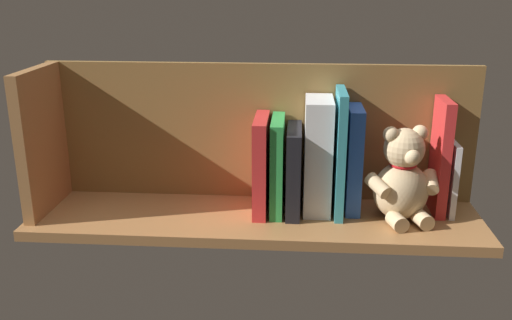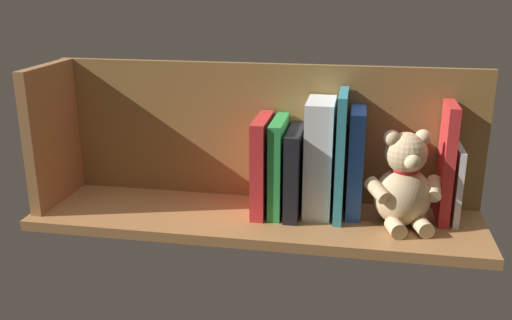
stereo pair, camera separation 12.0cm
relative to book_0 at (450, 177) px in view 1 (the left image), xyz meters
The scene contains 12 objects.
ground_plane 42.95cm from the book_0, ahead, with size 97.01×26.25×2.20cm, color #9E6B3D.
shelf_back_panel 42.90cm from the book_0, ahead, with size 97.01×1.50×31.19cm, color olive.
shelf_side_divider 88.66cm from the book_0, ahead, with size 2.40×20.25×31.19cm, color #9E6B3D.
book_0 is the anchor object (origin of this frame).
book_1 5.10cm from the book_0, ahead, with size 2.19×10.70×25.08cm, color red.
teddy_bear 11.93cm from the book_0, 23.52° to the left, with size 15.96×15.06×20.37cm.
book_2 21.14cm from the book_0, ahead, with size 3.13×11.04×23.09cm, color blue.
book_3 24.69cm from the book_0, ahead, with size 1.80×13.89×26.96cm, color teal.
dictionary_thick_white 28.92cm from the book_0, ahead, with size 5.83×12.26×24.97cm, color white.
book_4 33.80cm from the book_0, ahead, with size 3.02×14.80×18.79cm, color black.
book_5 37.38cm from the book_0, ahead, with size 2.67×14.18×20.65cm, color green.
book_6 40.90cm from the book_0, ahead, with size 2.90×14.77×21.00cm, color red.
Camera 1 is at (-8.63, 114.21, 49.25)cm, focal length 39.84 mm.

